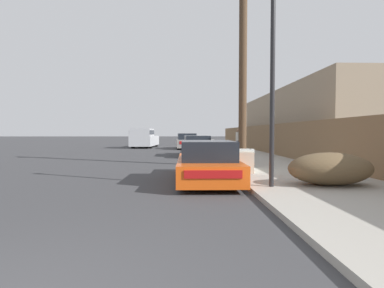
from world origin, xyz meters
name	(u,v)px	position (x,y,z in m)	size (l,w,h in m)	color
sidewalk_curb	(227,149)	(5.30, 23.50, 0.06)	(4.20, 63.00, 0.12)	#9E998E
discarded_fridge	(245,160)	(3.78, 8.78, 0.49)	(1.04, 1.86, 0.76)	silver
parked_sports_car_red	(207,163)	(2.26, 7.23, 0.56)	(1.82, 4.66, 1.24)	#E05114
car_parked_mid	(197,146)	(2.40, 17.02, 0.61)	(1.89, 4.46, 1.29)	gray
car_parked_far	(187,142)	(1.88, 25.43, 0.65)	(2.04, 4.53, 1.40)	gray
pickup_truck	(144,138)	(-2.25, 27.50, 0.92)	(2.33, 5.65, 1.84)	silver
utility_pole	(243,66)	(4.09, 10.85, 4.32)	(1.80, 0.34, 8.22)	#4C3826
street_lamp	(272,74)	(3.77, 5.55, 2.96)	(0.26, 0.26, 4.91)	#232326
brush_pile	(330,169)	(5.38, 5.74, 0.55)	(2.21, 1.31, 0.85)	brown
wooden_fence	(265,139)	(7.25, 18.71, 1.07)	(0.08, 38.28, 1.89)	brown
building_right_house	(312,122)	(11.32, 20.47, 2.29)	(6.00, 18.51, 4.58)	gray
pedestrian	(238,140)	(5.47, 19.27, 0.95)	(0.34, 0.34, 1.63)	#282D42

